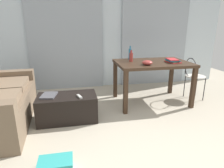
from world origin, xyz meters
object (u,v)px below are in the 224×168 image
at_px(bottle_far, 131,57).
at_px(scissors, 149,61).
at_px(bottle_near, 130,54).
at_px(shoebox, 56,166).
at_px(bowl, 147,63).
at_px(magazine, 49,95).
at_px(craft_table, 152,67).
at_px(coffee_table, 68,108).
at_px(wire_chair, 193,73).
at_px(tv_remote_primary, 79,96).
at_px(book_stack, 173,61).

bearing_deg(bottle_far, scissors, -8.91).
height_order(bottle_near, shoebox, bottle_near).
relative_size(bottle_far, bowl, 1.19).
xyz_separation_m(scissors, shoebox, (-1.64, -1.66, -0.73)).
bearing_deg(magazine, craft_table, 22.09).
relative_size(bottle_near, scissors, 2.62).
distance_m(coffee_table, bottle_near, 1.62).
bearing_deg(wire_chair, bottle_near, 164.57).
distance_m(craft_table, tv_remote_primary, 1.52).
relative_size(craft_table, book_stack, 4.45).
height_order(coffee_table, bottle_near, bottle_near).
bearing_deg(magazine, wire_chair, 18.16).
bearing_deg(bowl, coffee_table, -171.75).
bearing_deg(book_stack, tv_remote_primary, -165.49).
relative_size(craft_table, scissors, 13.26).
distance_m(bottle_far, magazine, 1.62).
relative_size(book_stack, scissors, 2.98).
xyz_separation_m(book_stack, magazine, (-2.18, -0.30, -0.41)).
height_order(bottle_far, scissors, bottle_far).
height_order(craft_table, wire_chair, wire_chair).
bearing_deg(scissors, shoebox, -134.52).
bearing_deg(wire_chair, coffee_table, -169.63).
bearing_deg(craft_table, bowl, -129.89).
xyz_separation_m(bottle_far, tv_remote_primary, (-1.00, -0.67, -0.46)).
bearing_deg(scissors, book_stack, -24.67).
bearing_deg(shoebox, tv_remote_primary, 74.01).
bearing_deg(book_stack, craft_table, 161.23).
xyz_separation_m(craft_table, bowl, (-0.21, -0.25, 0.14)).
distance_m(coffee_table, magazine, 0.34).
bearing_deg(craft_table, scissors, 127.19).
distance_m(bottle_near, magazine, 1.75).
height_order(bottle_near, bottle_far, bottle_near).
height_order(bottle_far, magazine, bottle_far).
xyz_separation_m(bowl, scissors, (0.16, 0.31, -0.04)).
bearing_deg(book_stack, bowl, -166.33).
bearing_deg(bottle_far, book_stack, -17.61).
height_order(wire_chair, shoebox, wire_chair).
height_order(bottle_near, book_stack, bottle_near).
bearing_deg(scissors, craft_table, -52.81).
xyz_separation_m(tv_remote_primary, magazine, (-0.46, 0.15, -0.00)).
distance_m(wire_chair, bottle_near, 1.31).
bearing_deg(scissors, bottle_far, 171.09).
bearing_deg(tv_remote_primary, craft_table, 5.10).
bearing_deg(craft_table, bottle_far, 163.42).
distance_m(craft_table, scissors, 0.13).
distance_m(wire_chair, shoebox, 3.05).
xyz_separation_m(craft_table, shoebox, (-1.68, -1.60, -0.62)).
bearing_deg(shoebox, scissors, 45.48).
xyz_separation_m(bottle_near, book_stack, (0.68, -0.45, -0.08)).
height_order(coffee_table, wire_chair, wire_chair).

